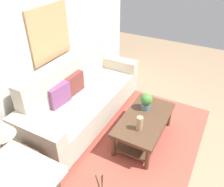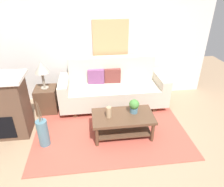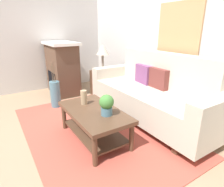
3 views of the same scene
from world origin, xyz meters
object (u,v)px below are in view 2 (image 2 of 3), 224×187
(tabletop_vase, at_px, (109,112))
(fireplace, at_px, (0,107))
(throw_pillow_maroon, at_px, (112,76))
(floor_vase, at_px, (43,133))
(throw_pillow_plum, at_px, (96,76))
(framed_painting, at_px, (111,38))
(couch, at_px, (113,88))
(table_lamp, at_px, (41,69))
(coffee_table, at_px, (123,121))
(potted_plant_tabletop, at_px, (134,106))
(side_table, at_px, (47,100))

(tabletop_vase, height_order, fireplace, fireplace)
(throw_pillow_maroon, height_order, floor_vase, throw_pillow_maroon)
(throw_pillow_plum, height_order, fireplace, fireplace)
(framed_painting, bearing_deg, fireplace, -149.98)
(couch, xyz_separation_m, framed_painting, (0.00, 0.47, 1.00))
(couch, xyz_separation_m, tabletop_vase, (-0.22, -1.09, 0.10))
(tabletop_vase, distance_m, table_lamp, 1.67)
(table_lamp, xyz_separation_m, framed_painting, (1.46, 0.54, 0.44))
(throw_pillow_maroon, height_order, coffee_table, throw_pillow_maroon)
(potted_plant_tabletop, height_order, table_lamp, table_lamp)
(table_lamp, bearing_deg, side_table, 0.00)
(throw_pillow_plum, distance_m, fireplace, 1.96)
(throw_pillow_plum, distance_m, framed_painting, 0.91)
(coffee_table, bearing_deg, potted_plant_tabletop, 18.55)
(throw_pillow_maroon, relative_size, coffee_table, 0.33)
(table_lamp, distance_m, framed_painting, 1.62)
(coffee_table, height_order, tabletop_vase, tabletop_vase)
(coffee_table, relative_size, floor_vase, 2.18)
(couch, xyz_separation_m, table_lamp, (-1.46, -0.07, 0.56))
(tabletop_vase, relative_size, table_lamp, 0.36)
(coffee_table, relative_size, side_table, 1.96)
(tabletop_vase, distance_m, fireplace, 1.93)
(coffee_table, xyz_separation_m, fireplace, (-2.15, 0.32, 0.27))
(throw_pillow_plum, relative_size, tabletop_vase, 1.77)
(throw_pillow_maroon, height_order, side_table, throw_pillow_maroon)
(potted_plant_tabletop, height_order, fireplace, fireplace)
(throw_pillow_plum, relative_size, framed_painting, 0.45)
(side_table, xyz_separation_m, table_lamp, (0.00, 0.00, 0.71))
(tabletop_vase, bearing_deg, floor_vase, -175.83)
(fireplace, bearing_deg, tabletop_vase, -10.04)
(fireplace, bearing_deg, throw_pillow_maroon, 22.62)
(floor_vase, xyz_separation_m, framed_painting, (1.36, 1.64, 1.18))
(floor_vase, height_order, framed_painting, framed_painting)
(throw_pillow_plum, relative_size, coffee_table, 0.33)
(fireplace, height_order, framed_painting, framed_painting)
(throw_pillow_maroon, xyz_separation_m, side_table, (-1.46, -0.20, -0.40))
(table_lamp, bearing_deg, coffee_table, -33.82)
(throw_pillow_maroon, height_order, framed_painting, framed_painting)
(potted_plant_tabletop, bearing_deg, table_lamp, 151.35)
(floor_vase, relative_size, framed_painting, 0.63)
(throw_pillow_plum, xyz_separation_m, throw_pillow_maroon, (0.36, 0.00, 0.00))
(coffee_table, xyz_separation_m, floor_vase, (-1.39, -0.10, -0.06))
(couch, bearing_deg, potted_plant_tabletop, -76.21)
(throw_pillow_plum, height_order, framed_painting, framed_painting)
(potted_plant_tabletop, xyz_separation_m, framed_painting, (-0.25, 1.47, 0.86))
(throw_pillow_plum, bearing_deg, tabletop_vase, -83.29)
(throw_pillow_plum, bearing_deg, fireplace, -153.28)
(table_lamp, height_order, floor_vase, table_lamp)
(throw_pillow_plum, bearing_deg, side_table, -169.87)
(side_table, distance_m, framed_painting, 1.94)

